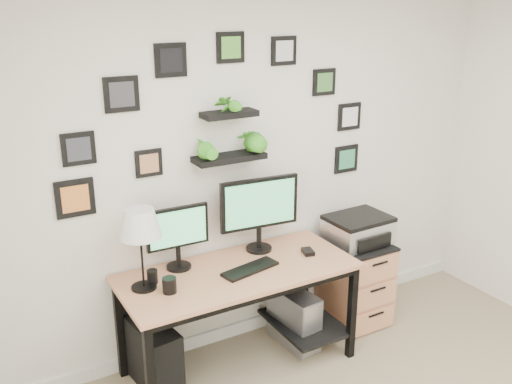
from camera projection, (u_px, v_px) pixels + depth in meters
room at (261, 321)px, 4.51m from camera, size 4.00×4.00×4.00m
desk at (241, 283)px, 3.90m from camera, size 1.60×0.70×0.75m
monitor_left at (178, 233)px, 3.75m from camera, size 0.43×0.17×0.44m
monitor_right at (259, 208)px, 4.01m from camera, size 0.59×0.20×0.54m
keyboard at (250, 269)px, 3.80m from camera, size 0.43×0.21×0.02m
mouse at (308, 252)px, 4.05m from camera, size 0.09×0.12×0.03m
table_lamp at (140, 225)px, 3.44m from camera, size 0.26×0.26×0.53m
mug at (169, 285)px, 3.51m from camera, size 0.09×0.09×0.10m
pen_cup at (152, 276)px, 3.63m from camera, size 0.07×0.07×0.09m
pc_tower_black at (154, 357)px, 3.77m from camera, size 0.26×0.48×0.45m
pc_tower_grey at (294, 318)px, 4.24m from camera, size 0.23×0.45×0.43m
file_cabinet at (355, 281)px, 4.54m from camera, size 0.43×0.53×0.67m
printer at (358, 229)px, 4.40m from camera, size 0.48×0.40×0.21m
wall_decor at (227, 125)px, 3.80m from camera, size 2.32×0.18×1.10m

